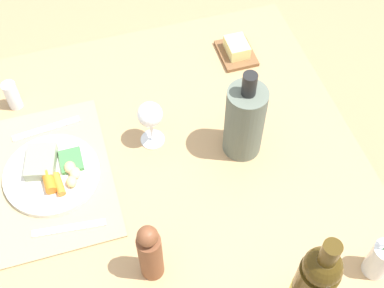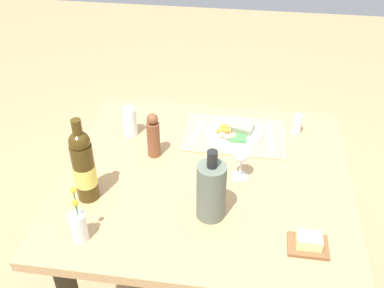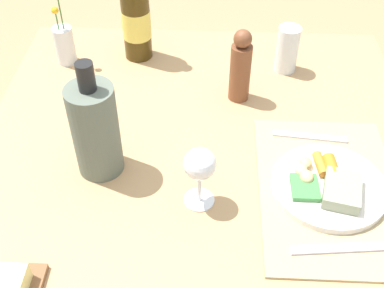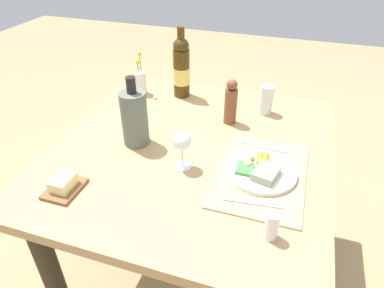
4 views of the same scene
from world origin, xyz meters
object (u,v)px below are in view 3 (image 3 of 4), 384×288
object	(u,v)px
fork	(338,248)
flower_vase	(64,43)
wine_glass	(200,166)
cooler_bottle	(95,129)
water_tumbler	(287,52)
pepper_mill	(240,67)
dining_table	(198,191)
knife	(310,136)
wine_bottle	(135,11)
dinner_plate	(329,185)

from	to	relation	value
fork	flower_vase	bearing A→B (deg)	41.35
wine_glass	cooler_bottle	size ratio (longest dim) A/B	0.52
fork	flower_vase	distance (m)	0.90
cooler_bottle	flower_vase	bearing A→B (deg)	22.81
water_tumbler	cooler_bottle	bearing A→B (deg)	132.20
pepper_mill	water_tumbler	distance (m)	0.19
fork	wine_glass	size ratio (longest dim) A/B	1.29
pepper_mill	cooler_bottle	bearing A→B (deg)	130.80
wine_glass	water_tumbler	distance (m)	0.54
fork	cooler_bottle	bearing A→B (deg)	61.71
cooler_bottle	pepper_mill	distance (m)	0.41
fork	pepper_mill	xyz separation A→B (m)	(0.47, 0.18, 0.08)
dining_table	knife	xyz separation A→B (m)	(0.07, -0.26, 0.12)
pepper_mill	flower_vase	bearing A→B (deg)	73.59
dining_table	flower_vase	bearing A→B (deg)	46.32
knife	flower_vase	distance (m)	0.71
pepper_mill	wine_bottle	world-z (taller)	wine_bottle
dinner_plate	fork	size ratio (longest dim) A/B	1.32
dining_table	flower_vase	distance (m)	0.56
fork	wine_glass	bearing A→B (deg)	61.24
wine_glass	dining_table	bearing A→B (deg)	3.19
dinner_plate	flower_vase	distance (m)	0.80
dinner_plate	fork	world-z (taller)	dinner_plate
wine_glass	pepper_mill	xyz separation A→B (m)	(0.35, -0.09, -0.01)
dining_table	water_tumbler	world-z (taller)	water_tumbler
wine_glass	knife	bearing A→B (deg)	-51.66
flower_vase	water_tumbler	bearing A→B (deg)	-90.84
fork	cooler_bottle	xyz separation A→B (m)	(0.20, 0.49, 0.10)
fork	wine_bottle	distance (m)	0.81
wine_bottle	flower_vase	distance (m)	0.22
dinner_plate	water_tumbler	bearing A→B (deg)	6.43
dinner_plate	wine_bottle	world-z (taller)	wine_bottle
dining_table	flower_vase	world-z (taller)	flower_vase
wine_glass	cooler_bottle	bearing A→B (deg)	68.19
wine_bottle	pepper_mill	bearing A→B (deg)	-122.92
dining_table	water_tumbler	xyz separation A→B (m)	(0.36, -0.23, 0.17)
dining_table	cooler_bottle	size ratio (longest dim) A/B	4.03
knife	pepper_mill	size ratio (longest dim) A/B	0.89
dining_table	fork	world-z (taller)	fork
dining_table	fork	distance (m)	0.39
fork	knife	distance (m)	0.31
dining_table	wine_glass	size ratio (longest dim) A/B	7.79
dinner_plate	flower_vase	xyz separation A→B (m)	(0.46, 0.66, 0.04)
knife	water_tumbler	size ratio (longest dim) A/B	1.35
wine_glass	pepper_mill	world-z (taller)	pepper_mill
wine_bottle	water_tumbler	world-z (taller)	wine_bottle
wine_glass	water_tumbler	world-z (taller)	wine_glass
knife	wine_glass	bearing A→B (deg)	134.37
flower_vase	cooler_bottle	bearing A→B (deg)	-157.19
wine_glass	cooler_bottle	xyz separation A→B (m)	(0.09, 0.22, 0.01)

